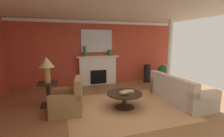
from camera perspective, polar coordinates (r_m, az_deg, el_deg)
ground_plane at (r=4.75m, az=3.18°, el=-14.19°), size 8.97×8.97×0.00m
wall_fireplace at (r=7.43m, az=-5.59°, el=5.41°), size 7.50×0.12×2.76m
ceiling_panel at (r=4.71m, az=2.12°, el=20.31°), size 7.50×6.86×0.06m
crown_moulding at (r=7.37m, az=-5.62°, el=15.50°), size 7.50×0.08×0.12m
area_rug at (r=4.94m, az=4.24°, el=-13.16°), size 3.22×2.73×0.01m
fireplace at (r=7.33m, az=-4.88°, el=-0.84°), size 1.80×0.35×1.26m
mantel_mirror at (r=7.33m, az=-5.24°, el=9.32°), size 1.36×0.04×0.96m
sofa at (r=5.68m, az=21.72°, el=-7.63°), size 0.93×2.11×0.85m
armchair_near_window at (r=4.64m, az=-14.69°, el=-10.96°), size 0.92×0.92×0.95m
coffee_table at (r=4.82m, az=4.28°, el=-9.54°), size 1.00×1.00×0.45m
side_table at (r=5.32m, az=-20.93°, el=-7.59°), size 0.56×0.56×0.70m
table_lamp at (r=5.14m, az=-21.47°, el=1.24°), size 0.44×0.44×0.75m
vase_mantel_left at (r=7.07m, az=-9.25°, el=5.87°), size 0.13×0.13×0.43m
vase_mantel_right at (r=7.32m, az=-0.66°, el=5.41°), size 0.18×0.18×0.25m
vase_tall_corner at (r=7.91m, az=11.88°, el=-1.63°), size 0.30×0.30×0.81m
book_red_cover at (r=4.84m, az=5.83°, el=-7.73°), size 0.29×0.23×0.05m
book_art_folio at (r=4.58m, az=4.25°, el=-8.06°), size 0.29×0.21×0.04m
potted_plant at (r=7.88m, az=17.15°, el=-1.25°), size 0.56×0.56×0.83m
column_white at (r=7.56m, az=18.96°, el=5.02°), size 0.20×0.20×2.76m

